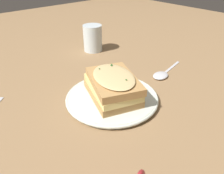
{
  "coord_description": "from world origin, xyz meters",
  "views": [
    {
      "loc": [
        0.28,
        0.34,
        0.32
      ],
      "look_at": [
        -0.02,
        -0.01,
        0.04
      ],
      "focal_mm": 35.0,
      "sensor_mm": 36.0,
      "label": 1
    }
  ],
  "objects_px": {
    "water_glass": "(93,38)",
    "spoon": "(162,74)",
    "dinner_plate": "(112,98)",
    "sandwich": "(113,86)"
  },
  "relations": [
    {
      "from": "sandwich",
      "to": "spoon",
      "type": "relative_size",
      "value": 1.1
    },
    {
      "from": "dinner_plate",
      "to": "sandwich",
      "type": "bearing_deg",
      "value": 111.77
    },
    {
      "from": "dinner_plate",
      "to": "spoon",
      "type": "xyz_separation_m",
      "value": [
        -0.2,
        0.0,
        -0.0
      ]
    },
    {
      "from": "water_glass",
      "to": "dinner_plate",
      "type": "bearing_deg",
      "value": 60.89
    },
    {
      "from": "sandwich",
      "to": "dinner_plate",
      "type": "bearing_deg",
      "value": -68.23
    },
    {
      "from": "dinner_plate",
      "to": "water_glass",
      "type": "xyz_separation_m",
      "value": [
        -0.17,
        -0.3,
        0.04
      ]
    },
    {
      "from": "sandwich",
      "to": "spoon",
      "type": "distance_m",
      "value": 0.21
    },
    {
      "from": "water_glass",
      "to": "spoon",
      "type": "xyz_separation_m",
      "value": [
        -0.03,
        0.31,
        -0.04
      ]
    },
    {
      "from": "spoon",
      "to": "sandwich",
      "type": "bearing_deg",
      "value": 78.94
    },
    {
      "from": "sandwich",
      "to": "water_glass",
      "type": "height_order",
      "value": "water_glass"
    }
  ]
}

